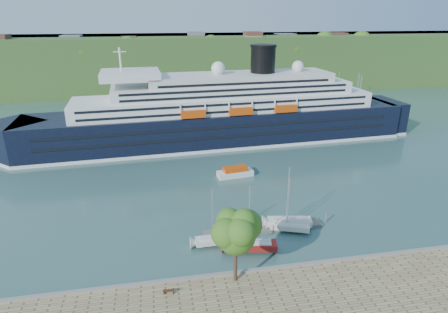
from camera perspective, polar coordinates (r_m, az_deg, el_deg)
ground at (r=53.36m, az=3.26°, el=-17.87°), size 400.00×400.00×0.00m
far_hillside at (r=186.82m, az=-7.52°, el=14.15°), size 400.00×50.00×24.00m
quay_coping at (r=52.50m, az=3.34°, el=-17.03°), size 220.00×0.50×0.30m
cruise_ship at (r=100.93m, az=-0.86°, el=9.24°), size 116.63×23.42×26.02m
park_bench at (r=49.53m, az=-8.44°, el=-19.54°), size 1.45×0.79×0.88m
promenade_tree at (r=47.95m, az=1.80°, el=-13.09°), size 6.75×6.75×11.18m
floating_pontoon at (r=63.27m, az=6.06°, el=-10.85°), size 20.02×2.93×0.44m
sailboat_white_near at (r=56.93m, az=-1.26°, el=-9.53°), size 7.09×2.08×9.12m
sailboat_red at (r=55.28m, az=4.44°, el=-9.81°), size 8.35×3.78×10.42m
sailboat_white_far at (r=61.26m, az=10.20°, el=-7.57°), size 7.25×4.28×9.06m
tender_launch at (r=82.00m, az=1.71°, el=-2.31°), size 8.22×3.75×2.19m
sailboat_extra at (r=62.06m, az=10.17°, el=-6.49°), size 8.31×3.70×10.37m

